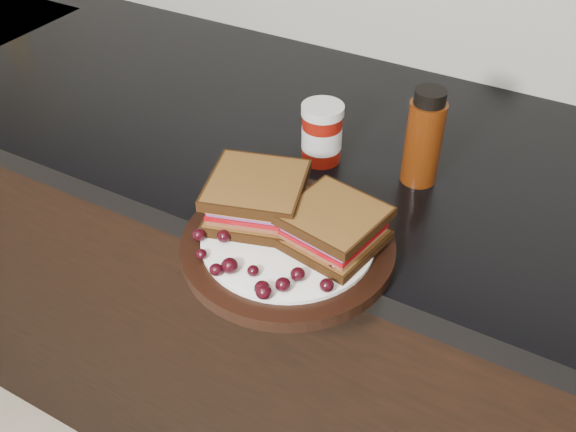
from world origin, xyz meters
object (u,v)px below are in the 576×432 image
sandwich_left (257,197)px  oil_bottle (424,137)px  plate (288,246)px  condiment_jar (322,133)px

sandwich_left → oil_bottle: oil_bottle is taller
plate → condiment_jar: (-0.06, 0.21, 0.04)m
plate → condiment_jar: 0.23m
plate → condiment_jar: size_ratio=2.93×
plate → oil_bottle: (0.09, 0.24, 0.07)m
sandwich_left → condiment_jar: size_ratio=1.30×
oil_bottle → sandwich_left: bearing=-125.2°
condiment_jar → sandwich_left: bearing=-89.9°
sandwich_left → condiment_jar: (-0.00, 0.19, -0.00)m
plate → oil_bottle: 0.26m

